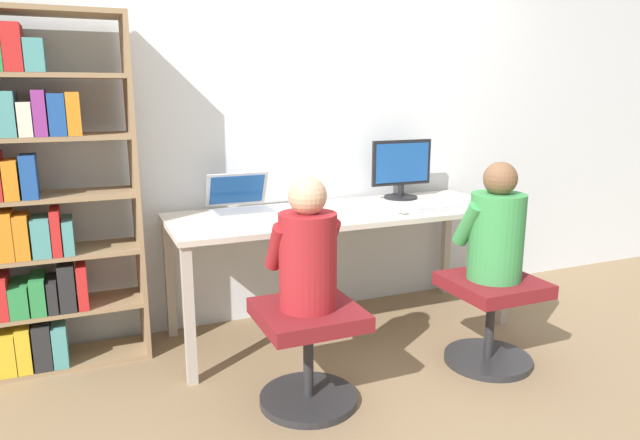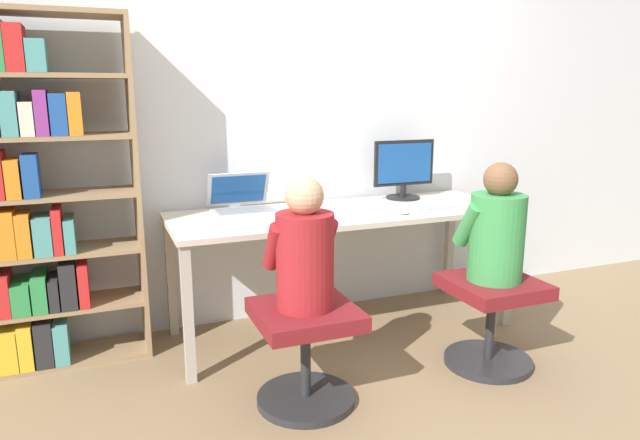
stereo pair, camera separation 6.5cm
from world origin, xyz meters
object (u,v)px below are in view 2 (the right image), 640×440
object	(u,v)px
keyboard	(443,208)
laptop	(243,204)
person_at_monitor	(496,230)
person_at_laptop	(305,251)
office_chair_left	(491,313)
desktop_monitor	(404,170)
bookshelf	(28,200)
office_chair_right	(305,345)

from	to	relation	value
keyboard	laptop	bearing A→B (deg)	161.29
person_at_monitor	person_at_laptop	distance (m)	1.04
keyboard	office_chair_left	world-z (taller)	keyboard
keyboard	person_at_monitor	xyz separation A→B (m)	(-0.02, -0.51, -0.02)
desktop_monitor	person_at_monitor	world-z (taller)	desktop_monitor
laptop	person_at_laptop	bearing A→B (deg)	-86.52
desktop_monitor	office_chair_left	size ratio (longest dim) A/B	0.90
desktop_monitor	person_at_laptop	xyz separation A→B (m)	(-1.02, -0.91, -0.19)
desktop_monitor	bookshelf	distance (m)	2.18
laptop	office_chair_right	size ratio (longest dim) A/B	0.77
keyboard	office_chair_right	distance (m)	1.26
laptop	person_at_monitor	size ratio (longest dim) A/B	0.60
keyboard	office_chair_right	size ratio (longest dim) A/B	0.92
keyboard	person_at_laptop	xyz separation A→B (m)	(-1.06, -0.51, -0.02)
keyboard	office_chair_right	world-z (taller)	keyboard
office_chair_right	bookshelf	xyz separation A→B (m)	(-1.16, 0.87, 0.61)
laptop	bookshelf	xyz separation A→B (m)	(-1.11, -0.01, 0.11)
desktop_monitor	laptop	world-z (taller)	desktop_monitor
laptop	bookshelf	size ratio (longest dim) A/B	0.20
person_at_laptop	bookshelf	bearing A→B (deg)	143.14
keyboard	bookshelf	xyz separation A→B (m)	(-2.22, 0.36, 0.14)
keyboard	office_chair_left	size ratio (longest dim) A/B	0.92
office_chair_right	person_at_monitor	distance (m)	1.13
keyboard	bookshelf	world-z (taller)	bookshelf
person_at_monitor	person_at_laptop	world-z (taller)	person_at_monitor
keyboard	person_at_monitor	size ratio (longest dim) A/B	0.71
laptop	person_at_monitor	world-z (taller)	person_at_monitor
laptop	person_at_laptop	xyz separation A→B (m)	(0.05, -0.88, -0.05)
office_chair_left	office_chair_right	size ratio (longest dim) A/B	1.00
keyboard	person_at_monitor	distance (m)	0.51
office_chair_left	person_at_laptop	size ratio (longest dim) A/B	0.80
office_chair_right	person_at_laptop	size ratio (longest dim) A/B	0.80
keyboard	person_at_laptop	bearing A→B (deg)	-154.48
office_chair_right	person_at_monitor	size ratio (longest dim) A/B	0.78
person_at_monitor	person_at_laptop	xyz separation A→B (m)	(-1.04, 0.00, -0.00)
desktop_monitor	person_at_monitor	size ratio (longest dim) A/B	0.70
desktop_monitor	office_chair_right	distance (m)	1.51
desktop_monitor	person_at_laptop	bearing A→B (deg)	-138.28
desktop_monitor	bookshelf	xyz separation A→B (m)	(-2.18, -0.04, -0.03)
office_chair_right	bookshelf	bearing A→B (deg)	143.01
office_chair_right	person_at_laptop	world-z (taller)	person_at_laptop
laptop	keyboard	size ratio (longest dim) A/B	0.84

